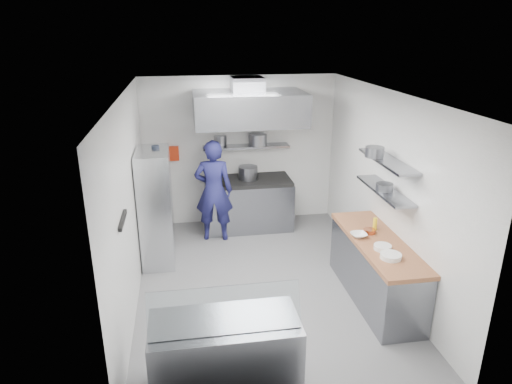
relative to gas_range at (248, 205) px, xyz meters
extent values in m
plane|color=#5A5A5C|center=(-0.10, -2.10, -0.45)|extent=(5.00, 5.00, 0.00)
plane|color=silver|center=(-0.10, -2.10, 2.35)|extent=(5.00, 5.00, 0.00)
cube|color=white|center=(-0.10, 0.40, 0.95)|extent=(3.60, 2.80, 0.02)
cube|color=white|center=(-0.10, -4.60, 0.95)|extent=(3.60, 2.80, 0.02)
cube|color=white|center=(-1.90, -2.10, 0.95)|extent=(2.80, 5.00, 0.02)
cube|color=white|center=(1.70, -2.10, 0.95)|extent=(2.80, 5.00, 0.02)
cube|color=gray|center=(0.00, 0.00, 0.00)|extent=(1.60, 0.80, 0.90)
cube|color=black|center=(0.00, 0.00, 0.48)|extent=(1.57, 0.78, 0.06)
cylinder|color=slate|center=(-0.59, 0.09, 0.61)|extent=(0.30, 0.30, 0.20)
cylinder|color=slate|center=(0.00, 0.02, 0.63)|extent=(0.36, 0.36, 0.24)
cube|color=gray|center=(0.00, 0.24, 1.07)|extent=(1.60, 0.30, 0.04)
cylinder|color=slate|center=(-0.47, 0.38, 1.18)|extent=(0.23, 0.23, 0.18)
cylinder|color=slate|center=(0.21, 0.20, 1.20)|extent=(0.33, 0.33, 0.22)
cube|color=gray|center=(0.00, -0.18, 1.85)|extent=(1.90, 1.15, 0.55)
cube|color=slate|center=(0.00, 0.05, 2.23)|extent=(0.55, 0.55, 0.24)
cube|color=red|center=(-1.35, 0.34, 0.97)|extent=(0.22, 0.10, 0.26)
imported|color=#1B1C52|center=(-0.67, -0.40, 0.46)|extent=(0.72, 0.53, 1.82)
cube|color=silver|center=(-1.63, -1.07, 0.48)|extent=(0.50, 0.90, 1.85)
cube|color=white|center=(-1.63, -1.11, 0.35)|extent=(0.18, 0.22, 0.20)
cube|color=yellow|center=(-1.63, -0.79, 0.85)|extent=(0.15, 0.19, 0.17)
cylinder|color=black|center=(-1.58, -0.92, 1.35)|extent=(0.12, 0.12, 0.18)
cube|color=black|center=(-1.88, -3.00, 1.10)|extent=(0.04, 0.55, 0.05)
cube|color=gray|center=(1.38, -2.70, -0.03)|extent=(0.62, 2.00, 0.84)
cube|color=#92593C|center=(1.38, -2.70, 0.42)|extent=(0.65, 2.04, 0.06)
cylinder|color=white|center=(1.32, -3.21, 0.48)|extent=(0.26, 0.26, 0.06)
cylinder|color=white|center=(1.32, -2.96, 0.48)|extent=(0.23, 0.23, 0.06)
cylinder|color=#C26236|center=(1.34, -2.47, 0.48)|extent=(0.16, 0.16, 0.06)
cylinder|color=yellow|center=(1.46, -2.37, 0.54)|extent=(0.06, 0.06, 0.18)
imported|color=white|center=(1.15, -2.56, 0.48)|extent=(0.23, 0.23, 0.05)
cube|color=gray|center=(1.54, -2.40, 1.05)|extent=(0.30, 1.30, 0.04)
cube|color=gray|center=(1.54, -2.40, 1.47)|extent=(0.30, 1.30, 0.04)
cylinder|color=slate|center=(1.51, -2.46, 1.12)|extent=(0.23, 0.23, 0.10)
cylinder|color=slate|center=(1.41, -2.25, 1.56)|extent=(0.26, 0.26, 0.14)
cube|color=gray|center=(-0.84, -4.10, -0.03)|extent=(1.50, 0.70, 0.85)
cube|color=silver|center=(-0.84, -4.22, 0.62)|extent=(1.47, 0.19, 0.42)
camera|label=1|loc=(-1.15, -7.92, 3.15)|focal=32.00mm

